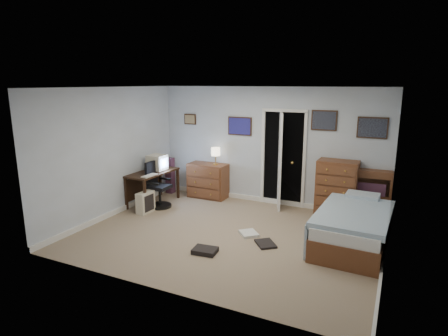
{
  "coord_description": "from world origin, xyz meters",
  "views": [
    {
      "loc": [
        2.53,
        -5.53,
        2.58
      ],
      "look_at": [
        -0.23,
        0.3,
        1.1
      ],
      "focal_mm": 30.0,
      "sensor_mm": 36.0,
      "label": 1
    }
  ],
  "objects_px": {
    "low_dresser": "(208,181)",
    "bed": "(353,226)",
    "computer_desk": "(150,179)",
    "office_chair": "(158,190)",
    "tall_dresser": "(337,189)"
  },
  "relations": [
    {
      "from": "low_dresser",
      "to": "bed",
      "type": "bearing_deg",
      "value": -20.75
    },
    {
      "from": "computer_desk",
      "to": "office_chair",
      "type": "height_order",
      "value": "office_chair"
    },
    {
      "from": "computer_desk",
      "to": "bed",
      "type": "relative_size",
      "value": 0.61
    },
    {
      "from": "office_chair",
      "to": "bed",
      "type": "relative_size",
      "value": 0.47
    },
    {
      "from": "bed",
      "to": "tall_dresser",
      "type": "bearing_deg",
      "value": 113.37
    },
    {
      "from": "low_dresser",
      "to": "tall_dresser",
      "type": "xyz_separation_m",
      "value": [
        2.85,
        -0.02,
        0.17
      ]
    },
    {
      "from": "computer_desk",
      "to": "low_dresser",
      "type": "relative_size",
      "value": 1.42
    },
    {
      "from": "computer_desk",
      "to": "tall_dresser",
      "type": "bearing_deg",
      "value": 15.42
    },
    {
      "from": "office_chair",
      "to": "low_dresser",
      "type": "relative_size",
      "value": 1.1
    },
    {
      "from": "computer_desk",
      "to": "tall_dresser",
      "type": "xyz_separation_m",
      "value": [
        3.8,
        0.89,
        0.01
      ]
    },
    {
      "from": "tall_dresser",
      "to": "computer_desk",
      "type": "bearing_deg",
      "value": -165.68
    },
    {
      "from": "computer_desk",
      "to": "low_dresser",
      "type": "height_order",
      "value": "low_dresser"
    },
    {
      "from": "office_chair",
      "to": "low_dresser",
      "type": "height_order",
      "value": "office_chair"
    },
    {
      "from": "computer_desk",
      "to": "bed",
      "type": "height_order",
      "value": "computer_desk"
    },
    {
      "from": "computer_desk",
      "to": "tall_dresser",
      "type": "height_order",
      "value": "tall_dresser"
    }
  ]
}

